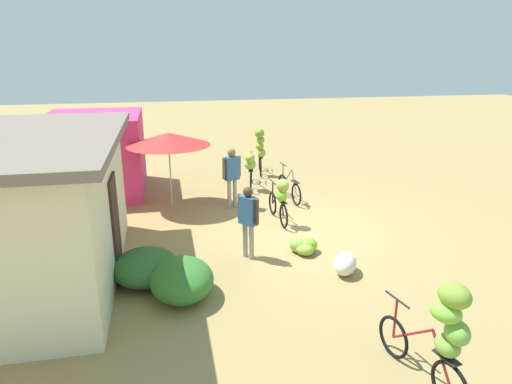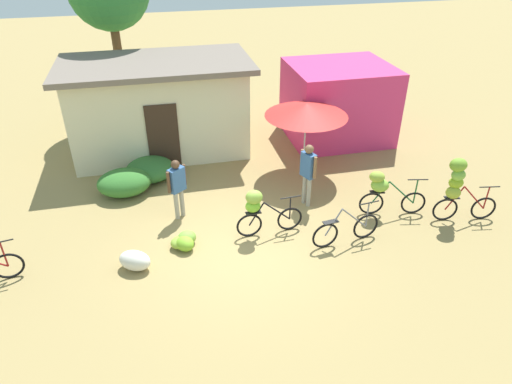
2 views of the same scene
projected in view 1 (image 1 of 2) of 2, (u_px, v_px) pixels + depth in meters
The scene contains 15 objects.
ground_plane at pixel (300, 229), 11.30m from camera, with size 60.00×60.00×0.00m, color #98814E.
building_low at pixel (39, 210), 8.41m from camera, with size 5.64×3.14×2.84m.
shop_pink at pixel (96, 154), 13.91m from camera, with size 3.20×2.80×2.43m, color #D83471.
hedge_bush_front_left at pixel (182, 279), 8.12m from camera, with size 1.43×1.14×0.68m, color #33702B.
hedge_bush_front_right at pixel (146, 267), 8.67m from camera, with size 1.37×1.26×0.62m, color #2F662B.
market_umbrella at pixel (168, 139), 12.36m from camera, with size 2.30×2.30×2.12m.
bicycle_leftmost at pixel (443, 329), 5.60m from camera, with size 1.67×0.52×1.65m.
bicycle_near_pile at pixel (281, 197), 11.42m from camera, with size 1.61×0.34×1.23m.
bicycle_center_loaded at pixel (289, 188), 13.40m from camera, with size 1.69×0.27×0.98m.
bicycle_by_shop at pixel (250, 167), 14.36m from camera, with size 1.66×0.53×1.20m.
bicycle_rightmost at pixel (260, 148), 15.87m from camera, with size 1.58×0.45×1.69m.
banana_pile_on_ground at pixel (304, 246), 9.94m from camera, with size 0.70×0.76×0.33m.
produce_sack at pixel (345, 263), 9.00m from camera, with size 0.70×0.44×0.44m, color silver.
person_vendor at pixel (232, 172), 12.52m from camera, with size 0.33×0.55×1.70m.
person_bystander at pixel (248, 215), 9.47m from camera, with size 0.48×0.40×1.59m.
Camera 1 is at (-10.06, 3.18, 4.29)m, focal length 31.76 mm.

